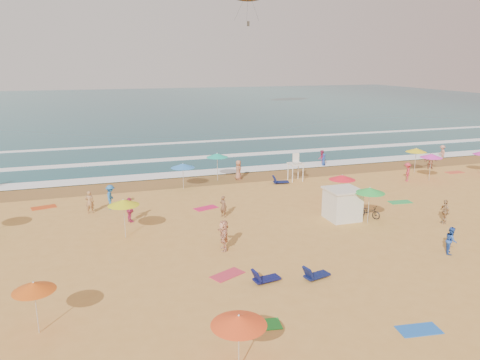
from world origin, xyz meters
name	(u,v)px	position (x,y,z in m)	size (l,w,h in m)	color
ground	(283,222)	(0.00, 0.00, 0.00)	(220.00, 220.00, 0.00)	gold
ocean	(141,107)	(0.00, 84.00, 0.00)	(220.00, 140.00, 0.18)	#0C4756
wet_sand	(229,178)	(0.00, 12.50, 0.01)	(220.00, 220.00, 0.00)	olive
surf_foam	(206,158)	(0.00, 21.32, 0.10)	(200.00, 18.70, 0.05)	white
cabana	(342,205)	(4.01, -0.66, 1.00)	(2.00, 2.00, 2.00)	silver
cabana_roof	(343,190)	(4.01, -0.66, 2.06)	(2.20, 2.20, 0.12)	silver
bicycle	(369,211)	(5.91, -0.96, 0.43)	(0.57, 1.64, 0.86)	black
lifeguard_stand	(296,169)	(5.35, 9.83, 1.05)	(1.20, 1.20, 2.10)	white
beach_umbrellas	(348,186)	(4.66, -0.13, 2.15)	(48.55, 27.61, 0.80)	#FE1A2B
loungers	(397,236)	(5.30, -4.91, 0.17)	(56.71, 23.03, 0.34)	#101E53
towels	(272,238)	(-1.76, -2.48, 0.01)	(47.34, 22.96, 0.03)	red
beachgoers	(248,195)	(-1.02, 4.11, 0.81)	(51.29, 27.06, 2.15)	#2449AA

